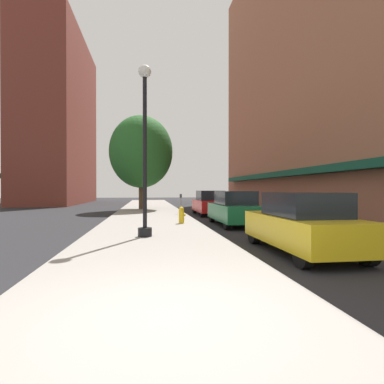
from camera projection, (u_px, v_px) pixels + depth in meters
ground_plane at (206, 214)px, 22.41m from camera, size 90.00×90.00×0.00m
sidewalk_slab at (150, 212)px, 22.84m from camera, size 4.80×50.00×0.12m
building_right_brick at (319, 47)px, 27.81m from camera, size 6.80×40.00×28.95m
building_far_background at (60, 121)px, 39.01m from camera, size 6.80×18.00×20.64m
lamppost at (145, 147)px, 10.74m from camera, size 0.48×0.48×5.90m
fire_hydrant at (181, 215)px, 14.97m from camera, size 0.33×0.26×0.79m
parking_meter_near at (181, 201)px, 20.95m from camera, size 0.14×0.09×1.31m
tree_near at (141, 152)px, 25.72m from camera, size 5.17×5.17×7.70m
car_yellow at (302, 224)px, 8.51m from camera, size 1.80×4.30×1.66m
car_green at (235, 209)px, 15.07m from camera, size 1.80×4.30×1.66m
car_red at (210, 203)px, 21.15m from camera, size 1.80×4.30×1.66m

